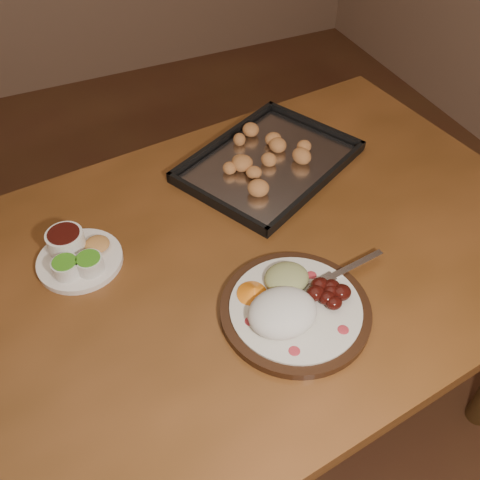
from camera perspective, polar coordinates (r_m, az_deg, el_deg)
name	(u,v)px	position (r m, az deg, el deg)	size (l,w,h in m)	color
ground	(128,383)	(1.85, -11.87, -14.68)	(4.00, 4.00, 0.00)	brown
dining_table	(223,290)	(1.19, -1.81, -5.34)	(1.60, 1.07, 0.75)	brown
dinner_plate	(293,306)	(1.02, 5.63, -7.03)	(0.37, 0.29, 0.07)	black
condiment_saucer	(76,255)	(1.15, -17.06, -1.52)	(0.18, 0.18, 0.06)	white
baking_tray	(269,161)	(1.35, 3.10, 8.37)	(0.51, 0.46, 0.04)	black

